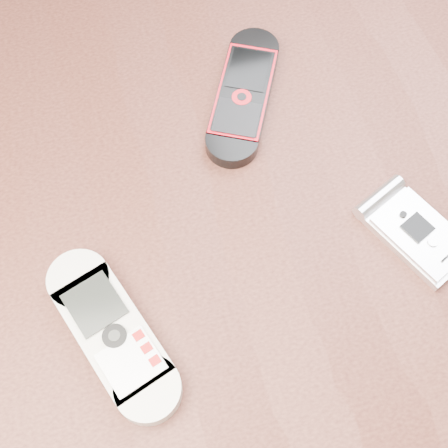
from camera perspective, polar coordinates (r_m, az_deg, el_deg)
ground at (r=1.27m, az=-0.23°, el=-15.55°), size 4.00×4.00×0.00m
table at (r=0.65m, az=-0.43°, el=-4.67°), size 1.20×0.80×0.75m
nokia_white at (r=0.51m, az=-10.17°, el=-9.78°), size 0.10×0.17×0.02m
nokia_black_red at (r=0.62m, az=1.79°, el=11.77°), size 0.12×0.17×0.02m
motorola_razr at (r=0.57m, az=17.31°, el=-0.80°), size 0.09×0.11×0.02m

